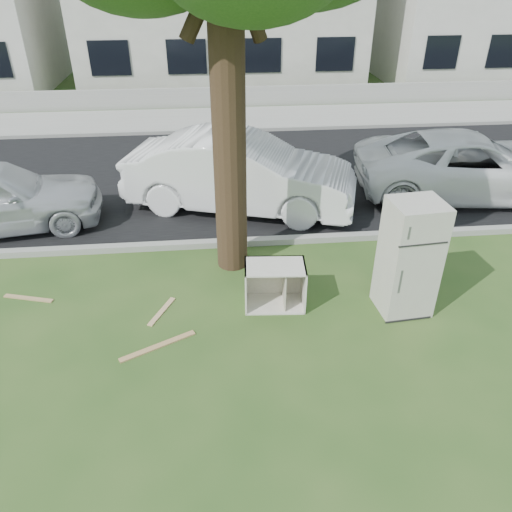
{
  "coord_description": "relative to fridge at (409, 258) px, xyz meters",
  "views": [
    {
      "loc": [
        -0.72,
        -5.91,
        4.87
      ],
      "look_at": [
        -0.09,
        0.6,
        0.86
      ],
      "focal_mm": 35.0,
      "sensor_mm": 36.0,
      "label": 1
    }
  ],
  "objects": [
    {
      "name": "ground",
      "position": [
        -2.2,
        -0.23,
        -0.92
      ],
      "size": [
        120.0,
        120.0,
        0.0
      ],
      "primitive_type": "plane",
      "color": "#284A1A"
    },
    {
      "name": "road",
      "position": [
        -2.2,
        5.77,
        -0.92
      ],
      "size": [
        120.0,
        7.0,
        0.01
      ],
      "primitive_type": "cube",
      "color": "black",
      "rests_on": "ground"
    },
    {
      "name": "kerb_near",
      "position": [
        -2.2,
        2.22,
        -0.92
      ],
      "size": [
        120.0,
        0.18,
        0.12
      ],
      "primitive_type": "cube",
      "color": "gray",
      "rests_on": "ground"
    },
    {
      "name": "kerb_far",
      "position": [
        -2.2,
        9.32,
        -0.92
      ],
      "size": [
        120.0,
        0.18,
        0.12
      ],
      "primitive_type": "cube",
      "color": "gray",
      "rests_on": "ground"
    },
    {
      "name": "sidewalk",
      "position": [
        -2.2,
        10.77,
        -0.92
      ],
      "size": [
        120.0,
        2.8,
        0.01
      ],
      "primitive_type": "cube",
      "color": "gray",
      "rests_on": "ground"
    },
    {
      "name": "low_wall",
      "position": [
        -2.2,
        12.37,
        -0.57
      ],
      "size": [
        120.0,
        0.15,
        0.7
      ],
      "primitive_type": "cube",
      "color": "gray",
      "rests_on": "ground"
    },
    {
      "name": "fridge",
      "position": [
        0.0,
        0.0,
        0.0
      ],
      "size": [
        0.82,
        0.77,
        1.84
      ],
      "primitive_type": "cube",
      "rotation": [
        0.0,
        0.0,
        0.09
      ],
      "color": "silver",
      "rests_on": "ground"
    },
    {
      "name": "cabinet",
      "position": [
        -2.0,
        0.27,
        -0.55
      ],
      "size": [
        0.98,
        0.65,
        0.74
      ],
      "primitive_type": "cube",
      "rotation": [
        0.0,
        0.0,
        -0.07
      ],
      "color": "white",
      "rests_on": "ground"
    },
    {
      "name": "plank_a",
      "position": [
        -3.8,
        -0.58,
        -0.91
      ],
      "size": [
        1.07,
        0.6,
        0.02
      ],
      "primitive_type": "cube",
      "rotation": [
        0.0,
        0.0,
        0.47
      ],
      "color": "tan",
      "rests_on": "ground"
    },
    {
      "name": "plank_b",
      "position": [
        -6.0,
        0.8,
        -0.91
      ],
      "size": [
        0.85,
        0.32,
        0.02
      ],
      "primitive_type": "cube",
      "rotation": [
        0.0,
        0.0,
        -0.28
      ],
      "color": "tan",
      "rests_on": "ground"
    },
    {
      "name": "plank_c",
      "position": [
        -3.8,
        0.24,
        -0.91
      ],
      "size": [
        0.4,
        0.71,
        0.02
      ],
      "primitive_type": "cube",
      "rotation": [
        0.0,
        0.0,
        1.12
      ],
      "color": "tan",
      "rests_on": "ground"
    },
    {
      "name": "car_center",
      "position": [
        -2.28,
        3.9,
        -0.11
      ],
      "size": [
        5.21,
        3.11,
        1.62
      ],
      "primitive_type": "imported",
      "rotation": [
        0.0,
        0.0,
        1.27
      ],
      "color": "white",
      "rests_on": "ground"
    },
    {
      "name": "car_right",
      "position": [
        2.97,
        4.09,
        -0.21
      ],
      "size": [
        5.34,
        2.88,
        1.43
      ],
      "primitive_type": "imported",
      "rotation": [
        0.0,
        0.0,
        1.47
      ],
      "color": "white",
      "rests_on": "ground"
    }
  ]
}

